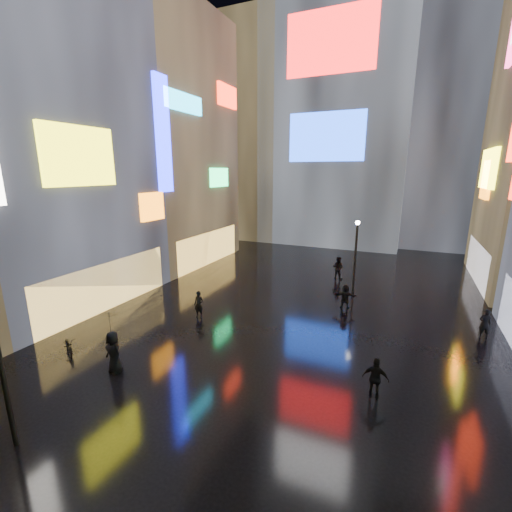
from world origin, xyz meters
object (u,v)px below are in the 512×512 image
Objects in this scene: lamp_near at (0,362)px; lamp_far at (356,253)px; bicycle at (69,345)px; pedestrian_3 at (376,378)px.

lamp_near is 20.35m from lamp_far.
lamp_far is at bearing -9.94° from bicycle.
bicycle is at bearing 11.47° from pedestrian_3.
bicycle is (-3.57, 4.69, -2.54)m from lamp_near.
pedestrian_3 is 13.96m from bicycle.
pedestrian_3 is at bearing -77.55° from lamp_far.
lamp_near and lamp_far have the same top height.
pedestrian_3 reaches higher than bicycle.
pedestrian_3 is (2.59, -11.75, -2.12)m from lamp_far.
bicycle is at bearing -128.15° from lamp_far.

